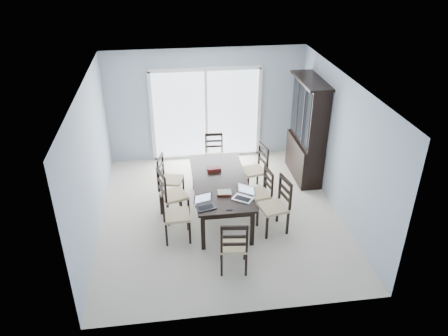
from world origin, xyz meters
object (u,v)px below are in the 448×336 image
at_px(china_hutch, 307,131).
at_px(hot_tub, 190,118).
at_px(dining_table, 220,184).
at_px(chair_right_far, 258,164).
at_px(laptop_silver, 243,196).
at_px(game_box, 214,169).
at_px(chair_end_near, 234,242).
at_px(cell_phone, 229,209).
at_px(chair_left_near, 170,209).
at_px(chair_left_mid, 168,190).
at_px(chair_left_far, 166,174).
at_px(laptop_dark, 206,205).
at_px(chair_right_near, 279,199).
at_px(chair_end_far, 214,150).
at_px(chair_right_mid, 263,187).

xyz_separation_m(china_hutch, hot_tub, (-2.33, 2.45, -0.56)).
xyz_separation_m(dining_table, chair_right_far, (0.88, 0.78, -0.06)).
height_order(laptop_silver, game_box, laptop_silver).
distance_m(dining_table, chair_end_near, 1.63).
relative_size(laptop_silver, cell_phone, 3.97).
relative_size(chair_left_near, laptop_silver, 2.89).
bearing_deg(chair_left_mid, chair_end_near, 12.51).
xyz_separation_m(chair_left_mid, chair_left_far, (-0.02, 0.68, -0.04)).
xyz_separation_m(chair_left_far, laptop_silver, (1.29, -1.36, 0.22)).
bearing_deg(cell_phone, dining_table, 90.67).
relative_size(dining_table, chair_left_near, 1.86).
xyz_separation_m(chair_end_near, game_box, (-0.07, 2.01, 0.19)).
height_order(chair_left_near, laptop_dark, chair_left_near).
height_order(chair_left_near, chair_right_far, chair_left_near).
relative_size(china_hutch, cell_phone, 21.39).
xyz_separation_m(chair_right_near, hot_tub, (-1.27, 4.31, -0.12)).
bearing_deg(china_hutch, hot_tub, 133.62).
height_order(chair_right_near, game_box, chair_right_near).
bearing_deg(hot_tub, chair_left_mid, -99.98).
bearing_deg(chair_right_far, china_hutch, -80.82).
relative_size(chair_right_near, hot_tub, 0.57).
distance_m(laptop_silver, cell_phone, 0.40).
distance_m(chair_end_far, cell_phone, 2.66).
bearing_deg(hot_tub, dining_table, -85.23).
relative_size(chair_end_far, laptop_dark, 2.88).
bearing_deg(chair_right_mid, chair_left_mid, 78.15).
height_order(chair_end_far, hot_tub, chair_end_far).
bearing_deg(cell_phone, laptop_silver, 45.16).
distance_m(cell_phone, hot_tub, 4.70).
distance_m(china_hutch, chair_left_far, 3.10).
bearing_deg(game_box, chair_left_near, -130.86).
bearing_deg(chair_right_far, chair_left_mid, 100.47).
bearing_deg(laptop_dark, chair_right_far, 37.35).
bearing_deg(laptop_dark, dining_table, 52.00).
bearing_deg(cell_phone, laptop_dark, 162.80).
distance_m(chair_right_near, chair_end_far, 2.45).
xyz_separation_m(dining_table, chair_left_far, (-0.98, 0.67, -0.08)).
distance_m(chair_right_mid, laptop_silver, 0.83).
bearing_deg(chair_left_far, laptop_silver, 57.56).
bearing_deg(chair_right_mid, chair_left_near, 97.86).
bearing_deg(chair_left_far, china_hutch, 115.12).
xyz_separation_m(chair_right_far, game_box, (-0.95, -0.41, 0.16)).
xyz_separation_m(dining_table, chair_right_mid, (0.80, -0.07, -0.10)).
distance_m(chair_left_far, laptop_dark, 1.67).
height_order(chair_left_mid, chair_end_far, chair_left_mid).
distance_m(china_hutch, chair_right_near, 2.19).
xyz_separation_m(dining_table, cell_phone, (0.03, -0.98, 0.08)).
distance_m(cell_phone, game_box, 1.36).
relative_size(chair_right_near, chair_end_far, 1.14).
xyz_separation_m(chair_end_far, laptop_dark, (-0.44, -2.55, 0.25)).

